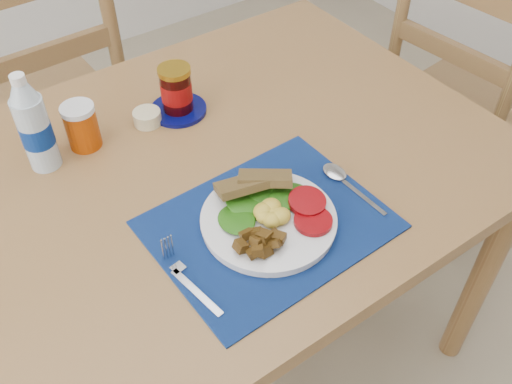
% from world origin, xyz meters
% --- Properties ---
extents(table, '(1.40, 0.90, 0.75)m').
position_xyz_m(table, '(0.00, 0.20, 0.67)').
color(table, brown).
rests_on(table, ground).
extents(chair_far, '(0.46, 0.44, 1.21)m').
position_xyz_m(chair_far, '(-0.06, 0.89, 0.60)').
color(chair_far, brown).
rests_on(chair_far, ground).
extents(chair_end, '(0.45, 0.47, 1.14)m').
position_xyz_m(chair_end, '(0.99, 0.24, 0.58)').
color(chair_end, brown).
rests_on(chair_end, ground).
extents(placemat, '(0.43, 0.34, 0.00)m').
position_xyz_m(placemat, '(0.08, -0.01, 0.75)').
color(placemat, black).
rests_on(placemat, table).
extents(breakfast_plate, '(0.25, 0.25, 0.06)m').
position_xyz_m(breakfast_plate, '(0.08, -0.02, 0.77)').
color(breakfast_plate, silver).
rests_on(breakfast_plate, placemat).
extents(fork, '(0.03, 0.18, 0.00)m').
position_xyz_m(fork, '(-0.10, -0.03, 0.76)').
color(fork, '#B2B5BA').
rests_on(fork, placemat).
extents(spoon, '(0.04, 0.17, 0.00)m').
position_xyz_m(spoon, '(0.27, -0.01, 0.76)').
color(spoon, '#B2B5BA').
rests_on(spoon, placemat).
extents(water_bottle, '(0.06, 0.06, 0.22)m').
position_xyz_m(water_bottle, '(-0.19, 0.39, 0.84)').
color(water_bottle, '#ADBFCC').
rests_on(water_bottle, table).
extents(juice_glass, '(0.07, 0.07, 0.09)m').
position_xyz_m(juice_glass, '(-0.10, 0.40, 0.80)').
color(juice_glass, '#AB3A04').
rests_on(juice_glass, table).
extents(ramekin, '(0.06, 0.06, 0.03)m').
position_xyz_m(ramekin, '(0.04, 0.39, 0.77)').
color(ramekin, beige).
rests_on(ramekin, table).
extents(jam_on_saucer, '(0.13, 0.13, 0.11)m').
position_xyz_m(jam_on_saucer, '(0.12, 0.39, 0.80)').
color(jam_on_saucer, '#040849').
rests_on(jam_on_saucer, table).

